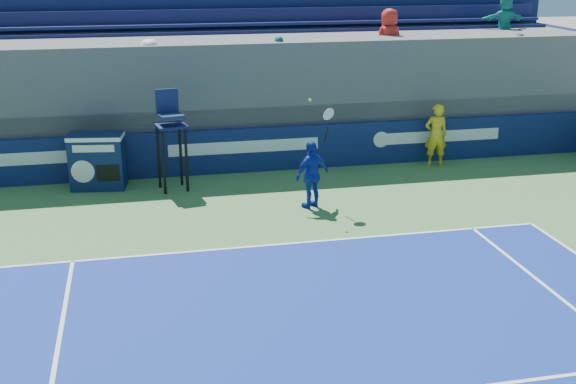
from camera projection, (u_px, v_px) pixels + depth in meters
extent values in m
imported|color=yellow|center=(436.00, 135.00, 19.66)|extent=(0.67, 0.48, 1.72)
cube|color=white|center=(284.00, 244.00, 14.54)|extent=(10.97, 0.07, 0.00)
cube|color=#0D1B4D|center=(244.00, 150.00, 19.19)|extent=(20.40, 0.20, 1.20)
cube|color=white|center=(5.00, 160.00, 17.86)|extent=(3.20, 0.01, 0.32)
cube|color=white|center=(244.00, 147.00, 19.06)|extent=(4.00, 0.01, 0.32)
cube|color=white|center=(439.00, 136.00, 20.15)|extent=(3.60, 0.01, 0.32)
cylinder|color=white|center=(381.00, 140.00, 19.81)|extent=(0.44, 0.01, 0.44)
cube|color=#0D1B45|center=(98.00, 161.00, 17.82)|extent=(1.39, 0.88, 1.40)
cube|color=white|center=(95.00, 137.00, 17.62)|extent=(1.41, 0.91, 0.10)
cylinder|color=silver|center=(83.00, 172.00, 17.50)|extent=(0.56, 0.10, 0.56)
cube|color=black|center=(108.00, 173.00, 17.56)|extent=(0.55, 0.10, 0.40)
cube|color=silver|center=(93.00, 149.00, 17.34)|extent=(0.99, 0.16, 0.18)
cylinder|color=black|center=(164.00, 163.00, 17.33)|extent=(0.08, 0.08, 1.60)
cylinder|color=black|center=(187.00, 160.00, 17.54)|extent=(0.08, 0.08, 1.60)
cylinder|color=black|center=(159.00, 157.00, 17.82)|extent=(0.08, 0.08, 1.60)
cylinder|color=black|center=(181.00, 155.00, 18.03)|extent=(0.08, 0.08, 1.60)
cube|color=#0E1348|center=(171.00, 126.00, 17.42)|extent=(0.82, 0.82, 0.06)
cube|color=#132149|center=(171.00, 116.00, 17.25)|extent=(0.62, 0.54, 0.08)
cube|color=#131B48|center=(167.00, 101.00, 17.47)|extent=(0.55, 0.16, 0.60)
imported|color=#132A9C|center=(312.00, 175.00, 16.42)|extent=(0.99, 0.76, 1.57)
cylinder|color=black|center=(326.00, 134.00, 16.28)|extent=(0.09, 0.15, 0.39)
torus|color=silver|center=(329.00, 114.00, 16.07)|extent=(0.32, 0.22, 0.29)
cylinder|color=silver|center=(329.00, 114.00, 16.07)|extent=(0.26, 0.17, 0.24)
sphere|color=#E6F536|center=(310.00, 100.00, 15.71)|extent=(0.07, 0.07, 0.07)
cube|color=#4B4B50|center=(233.00, 97.00, 20.61)|extent=(20.40, 3.60, 3.38)
cube|color=#4B4B50|center=(240.00, 114.00, 19.43)|extent=(20.40, 0.90, 0.55)
cube|color=#121646|center=(240.00, 97.00, 19.18)|extent=(20.00, 0.45, 0.08)
cube|color=#121646|center=(239.00, 88.00, 19.35)|extent=(20.00, 0.06, 0.45)
cube|color=#4B4B50|center=(235.00, 88.00, 20.09)|extent=(20.40, 0.90, 0.55)
cube|color=#121646|center=(235.00, 71.00, 19.84)|extent=(20.00, 0.45, 0.08)
cube|color=#121646|center=(234.00, 63.00, 20.01)|extent=(20.00, 0.06, 0.45)
cube|color=#4B4B50|center=(230.00, 63.00, 20.75)|extent=(20.40, 0.90, 0.55)
cube|color=#121646|center=(230.00, 47.00, 20.51)|extent=(20.00, 0.45, 0.08)
cube|color=#121646|center=(229.00, 39.00, 20.68)|extent=(20.00, 0.06, 0.45)
cube|color=#4B4B50|center=(226.00, 40.00, 21.41)|extent=(20.40, 0.90, 0.55)
cube|color=#121646|center=(226.00, 24.00, 21.17)|extent=(20.00, 0.45, 0.08)
cube|color=#121646|center=(224.00, 17.00, 21.34)|extent=(20.00, 0.06, 0.45)
cube|color=#0C1647|center=(224.00, 69.00, 22.26)|extent=(20.80, 0.30, 4.40)
cube|color=#0C1647|center=(559.00, 83.00, 22.67)|extent=(0.30, 3.90, 3.40)
imported|color=white|center=(151.00, 74.00, 18.55)|extent=(1.21, 0.80, 1.74)
imported|color=teal|center=(280.00, 69.00, 19.23)|extent=(1.06, 0.51, 1.75)
imported|color=red|center=(389.00, 41.00, 20.55)|extent=(0.98, 0.75, 1.79)
imported|color=black|center=(516.00, 63.00, 20.61)|extent=(0.67, 0.51, 1.66)
imported|color=teal|center=(504.00, 21.00, 22.06)|extent=(1.39, 0.45, 1.50)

